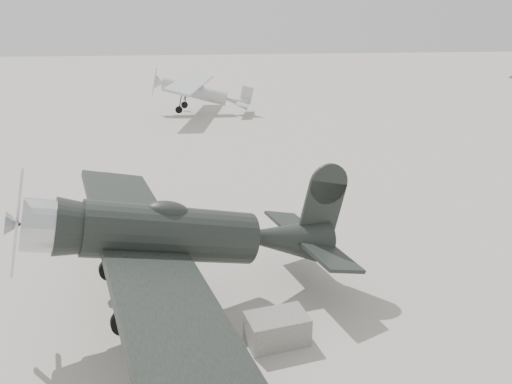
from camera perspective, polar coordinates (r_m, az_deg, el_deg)
ground at (r=16.86m, az=-3.84°, el=-6.56°), size 160.00×160.00×0.00m
lowwing_monoplane at (r=13.06m, az=-7.95°, el=-4.94°), size 8.77×12.10×3.90m
highwing_monoplane at (r=39.30m, az=-6.57°, el=11.61°), size 7.68×10.75×3.03m
equipment_block at (r=12.39m, az=2.41°, el=-15.35°), size 1.59×1.16×0.72m
sign_board at (r=10.69m, az=-12.76°, el=-20.28°), size 0.36×0.76×1.16m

